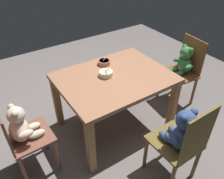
# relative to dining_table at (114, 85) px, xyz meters

# --- Properties ---
(ground_plane) EXTENTS (5.20, 5.20, 0.04)m
(ground_plane) POSITION_rel_dining_table_xyz_m (0.00, 0.00, -0.64)
(ground_plane) COLOR slate
(dining_table) EXTENTS (1.20, 0.92, 0.73)m
(dining_table) POSITION_rel_dining_table_xyz_m (0.00, 0.00, 0.00)
(dining_table) COLOR #9D6849
(dining_table) RESTS_ON ground_plane
(teddy_chair_near_left) EXTENTS (0.40, 0.40, 0.86)m
(teddy_chair_near_left) POSITION_rel_dining_table_xyz_m (-1.05, -0.06, -0.06)
(teddy_chair_near_left) COLOR brown
(teddy_chair_near_left) RESTS_ON ground_plane
(teddy_chair_near_right) EXTENTS (0.41, 0.45, 0.92)m
(teddy_chair_near_right) POSITION_rel_dining_table_xyz_m (1.05, -0.07, -0.06)
(teddy_chair_near_right) COLOR brown
(teddy_chair_near_right) RESTS_ON ground_plane
(teddy_chair_near_front) EXTENTS (0.39, 0.42, 0.95)m
(teddy_chair_near_front) POSITION_rel_dining_table_xyz_m (0.08, -0.91, -0.03)
(teddy_chair_near_front) COLOR brown
(teddy_chair_near_front) RESTS_ON ground_plane
(porridge_bowl_cream_center) EXTENTS (0.15, 0.16, 0.13)m
(porridge_bowl_cream_center) POSITION_rel_dining_table_xyz_m (-0.07, 0.06, 0.14)
(porridge_bowl_cream_center) COLOR beige
(porridge_bowl_cream_center) RESTS_ON dining_table
(porridge_bowl_terracotta_far_center) EXTENTS (0.15, 0.14, 0.12)m
(porridge_bowl_terracotta_far_center) POSITION_rel_dining_table_xyz_m (0.05, 0.28, 0.13)
(porridge_bowl_terracotta_far_center) COLOR #B86F53
(porridge_bowl_terracotta_far_center) RESTS_ON dining_table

